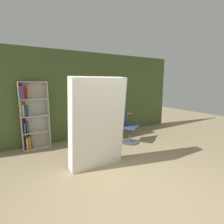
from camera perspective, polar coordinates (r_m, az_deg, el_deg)
ground_plane at (r=3.09m, az=10.45°, el=-25.94°), size 16.00×16.00×0.00m
wall_back at (r=5.46m, az=-13.46°, el=4.92°), size 8.00×0.06×2.70m
desk at (r=5.75m, az=-0.31°, el=-1.57°), size 1.32×0.67×0.75m
monitor at (r=5.88m, az=-1.36°, el=2.21°), size 0.61×0.19×0.45m
office_chair at (r=5.23m, az=5.35°, el=-5.74°), size 0.60×0.60×0.95m
bookshelf at (r=5.12m, az=-24.96°, el=-1.18°), size 0.70×0.31×1.80m
mattress_near at (r=3.60m, az=-4.73°, el=-3.79°), size 1.15×0.46×1.90m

